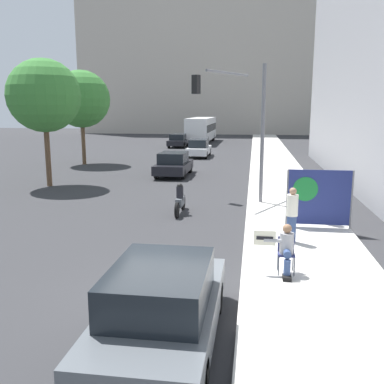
{
  "coord_description": "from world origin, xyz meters",
  "views": [
    {
      "loc": [
        1.65,
        -8.35,
        4.11
      ],
      "look_at": [
        -0.39,
        5.7,
        1.35
      ],
      "focal_mm": 40.0,
      "sensor_mm": 36.0,
      "label": 1
    }
  ],
  "objects_px": {
    "motorcycle_on_road": "(180,200)",
    "street_tree_midblock": "(81,99)",
    "pedestrian_behind": "(323,200)",
    "car_on_road_distant": "(178,141)",
    "car_on_road_nearest": "(174,164)",
    "protest_banner": "(319,197)",
    "parked_car_curbside": "(162,307)",
    "traffic_light_pole": "(236,109)",
    "seated_protester": "(286,248)",
    "street_tree_near_curb": "(44,96)",
    "jogger_on_sidewalk": "(292,215)",
    "city_bus_on_road": "(202,128)",
    "car_on_road_midblock": "(199,148)"
  },
  "relations": [
    {
      "from": "street_tree_midblock",
      "to": "parked_car_curbside",
      "type": "bearing_deg",
      "value": -64.95
    },
    {
      "from": "car_on_road_distant",
      "to": "street_tree_near_curb",
      "type": "distance_m",
      "value": 25.05
    },
    {
      "from": "parked_car_curbside",
      "to": "car_on_road_nearest",
      "type": "bearing_deg",
      "value": 100.09
    },
    {
      "from": "traffic_light_pole",
      "to": "city_bus_on_road",
      "type": "bearing_deg",
      "value": 99.47
    },
    {
      "from": "jogger_on_sidewalk",
      "to": "pedestrian_behind",
      "type": "relative_size",
      "value": 1.02
    },
    {
      "from": "car_on_road_nearest",
      "to": "city_bus_on_road",
      "type": "xyz_separation_m",
      "value": [
        -1.52,
        26.61,
        1.03
      ]
    },
    {
      "from": "motorcycle_on_road",
      "to": "street_tree_near_curb",
      "type": "xyz_separation_m",
      "value": [
        -8.07,
        5.11,
        4.25
      ]
    },
    {
      "from": "pedestrian_behind",
      "to": "motorcycle_on_road",
      "type": "height_order",
      "value": "pedestrian_behind"
    },
    {
      "from": "jogger_on_sidewalk",
      "to": "car_on_road_distant",
      "type": "distance_m",
      "value": 34.72
    },
    {
      "from": "seated_protester",
      "to": "pedestrian_behind",
      "type": "xyz_separation_m",
      "value": [
        1.62,
        4.99,
        0.16
      ]
    },
    {
      "from": "car_on_road_distant",
      "to": "car_on_road_midblock",
      "type": "bearing_deg",
      "value": -69.26
    },
    {
      "from": "protest_banner",
      "to": "traffic_light_pole",
      "type": "distance_m",
      "value": 6.05
    },
    {
      "from": "pedestrian_behind",
      "to": "city_bus_on_road",
      "type": "bearing_deg",
      "value": 48.66
    },
    {
      "from": "street_tree_near_curb",
      "to": "street_tree_midblock",
      "type": "bearing_deg",
      "value": 100.77
    },
    {
      "from": "car_on_road_distant",
      "to": "motorcycle_on_road",
      "type": "bearing_deg",
      "value": -79.78
    },
    {
      "from": "jogger_on_sidewalk",
      "to": "city_bus_on_road",
      "type": "relative_size",
      "value": 0.14
    },
    {
      "from": "car_on_road_distant",
      "to": "street_tree_near_curb",
      "type": "xyz_separation_m",
      "value": [
        -2.72,
        -24.57,
        4.06
      ]
    },
    {
      "from": "parked_car_curbside",
      "to": "street_tree_midblock",
      "type": "height_order",
      "value": "street_tree_midblock"
    },
    {
      "from": "car_on_road_nearest",
      "to": "motorcycle_on_road",
      "type": "distance_m",
      "value": 9.84
    },
    {
      "from": "street_tree_midblock",
      "to": "jogger_on_sidewalk",
      "type": "bearing_deg",
      "value": -52.39
    },
    {
      "from": "seated_protester",
      "to": "car_on_road_midblock",
      "type": "distance_m",
      "value": 27.45
    },
    {
      "from": "parked_car_curbside",
      "to": "traffic_light_pole",
      "type": "bearing_deg",
      "value": 86.74
    },
    {
      "from": "pedestrian_behind",
      "to": "car_on_road_midblock",
      "type": "relative_size",
      "value": 0.36
    },
    {
      "from": "protest_banner",
      "to": "car_on_road_nearest",
      "type": "xyz_separation_m",
      "value": [
        -7.11,
        11.58,
        -0.47
      ]
    },
    {
      "from": "car_on_road_midblock",
      "to": "street_tree_near_curb",
      "type": "height_order",
      "value": "street_tree_near_curb"
    },
    {
      "from": "car_on_road_nearest",
      "to": "traffic_light_pole",
      "type": "bearing_deg",
      "value": -60.13
    },
    {
      "from": "pedestrian_behind",
      "to": "car_on_road_distant",
      "type": "distance_m",
      "value": 32.83
    },
    {
      "from": "motorcycle_on_road",
      "to": "pedestrian_behind",
      "type": "bearing_deg",
      "value": -14.43
    },
    {
      "from": "motorcycle_on_road",
      "to": "protest_banner",
      "type": "bearing_deg",
      "value": -21.27
    },
    {
      "from": "protest_banner",
      "to": "car_on_road_nearest",
      "type": "height_order",
      "value": "protest_banner"
    },
    {
      "from": "protest_banner",
      "to": "street_tree_midblock",
      "type": "height_order",
      "value": "street_tree_midblock"
    },
    {
      "from": "car_on_road_nearest",
      "to": "street_tree_midblock",
      "type": "bearing_deg",
      "value": 149.19
    },
    {
      "from": "protest_banner",
      "to": "jogger_on_sidewalk",
      "type": "bearing_deg",
      "value": -119.56
    },
    {
      "from": "city_bus_on_road",
      "to": "motorcycle_on_road",
      "type": "distance_m",
      "value": 36.43
    },
    {
      "from": "seated_protester",
      "to": "car_on_road_distant",
      "type": "relative_size",
      "value": 0.3
    },
    {
      "from": "pedestrian_behind",
      "to": "car_on_road_nearest",
      "type": "distance_m",
      "value": 13.23
    },
    {
      "from": "parked_car_curbside",
      "to": "jogger_on_sidewalk",
      "type": "bearing_deg",
      "value": 65.78
    },
    {
      "from": "city_bus_on_road",
      "to": "car_on_road_nearest",
      "type": "bearing_deg",
      "value": -86.74
    },
    {
      "from": "parked_car_curbside",
      "to": "city_bus_on_road",
      "type": "xyz_separation_m",
      "value": [
        -4.95,
        45.91,
        1.01
      ]
    },
    {
      "from": "street_tree_midblock",
      "to": "traffic_light_pole",
      "type": "bearing_deg",
      "value": -44.83
    },
    {
      "from": "car_on_road_distant",
      "to": "street_tree_near_curb",
      "type": "height_order",
      "value": "street_tree_near_curb"
    },
    {
      "from": "motorcycle_on_road",
      "to": "street_tree_midblock",
      "type": "relative_size",
      "value": 0.29
    },
    {
      "from": "parked_car_curbside",
      "to": "street_tree_near_curb",
      "type": "distance_m",
      "value": 18.0
    },
    {
      "from": "car_on_road_distant",
      "to": "street_tree_midblock",
      "type": "distance_m",
      "value": 16.6
    },
    {
      "from": "car_on_road_distant",
      "to": "street_tree_midblock",
      "type": "relative_size",
      "value": 0.6
    },
    {
      "from": "city_bus_on_road",
      "to": "traffic_light_pole",
      "type": "bearing_deg",
      "value": -80.53
    },
    {
      "from": "car_on_road_nearest",
      "to": "street_tree_midblock",
      "type": "relative_size",
      "value": 0.62
    },
    {
      "from": "seated_protester",
      "to": "traffic_light_pole",
      "type": "bearing_deg",
      "value": 115.75
    },
    {
      "from": "seated_protester",
      "to": "car_on_road_distant",
      "type": "bearing_deg",
      "value": 119.33
    },
    {
      "from": "pedestrian_behind",
      "to": "car_on_road_nearest",
      "type": "xyz_separation_m",
      "value": [
        -7.37,
        10.98,
        -0.26
      ]
    }
  ]
}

